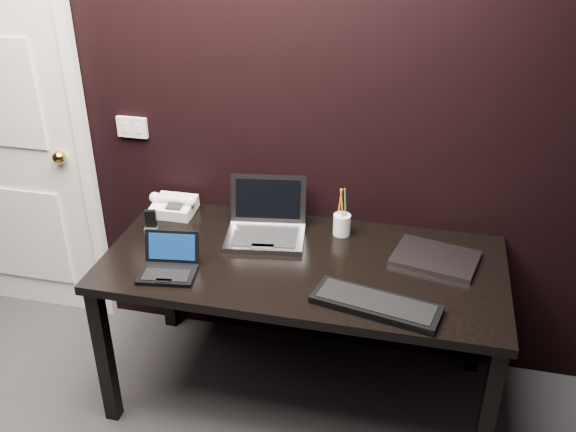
% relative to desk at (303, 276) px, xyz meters
% --- Properties ---
extents(wall_back, '(4.00, 0.00, 4.00)m').
position_rel_desk_xyz_m(wall_back, '(-0.30, 0.40, 0.64)').
color(wall_back, black).
rests_on(wall_back, ground).
extents(wall_switch, '(0.15, 0.02, 0.10)m').
position_rel_desk_xyz_m(wall_switch, '(-0.92, 0.39, 0.46)').
color(wall_switch, silver).
rests_on(wall_switch, wall_back).
extents(desk, '(1.70, 0.80, 0.74)m').
position_rel_desk_xyz_m(desk, '(0.00, 0.00, 0.00)').
color(desk, black).
rests_on(desk, ground).
extents(netbook, '(0.25, 0.23, 0.15)m').
position_rel_desk_xyz_m(netbook, '(-0.52, -0.21, 0.11)').
color(netbook, black).
rests_on(netbook, desk).
extents(silver_laptop, '(0.39, 0.36, 0.24)m').
position_rel_desk_xyz_m(silver_laptop, '(-0.21, 0.17, 0.12)').
color(silver_laptop, gray).
rests_on(silver_laptop, desk).
extents(ext_keyboard, '(0.51, 0.26, 0.03)m').
position_rel_desk_xyz_m(ext_keyboard, '(0.34, -0.26, 0.09)').
color(ext_keyboard, black).
rests_on(ext_keyboard, desk).
extents(closed_laptop, '(0.39, 0.32, 0.02)m').
position_rel_desk_xyz_m(closed_laptop, '(0.55, 0.13, 0.09)').
color(closed_laptop, '#9B9BA0').
rests_on(closed_laptop, desk).
extents(desk_phone, '(0.24, 0.18, 0.12)m').
position_rel_desk_xyz_m(desk_phone, '(-0.69, 0.27, 0.12)').
color(desk_phone, white).
rests_on(desk_phone, desk).
extents(mobile_phone, '(0.07, 0.06, 0.10)m').
position_rel_desk_xyz_m(mobile_phone, '(-0.73, 0.09, 0.12)').
color(mobile_phone, black).
rests_on(mobile_phone, desk).
extents(pen_cup, '(0.10, 0.10, 0.23)m').
position_rel_desk_xyz_m(pen_cup, '(0.13, 0.26, 0.13)').
color(pen_cup, white).
rests_on(pen_cup, desk).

